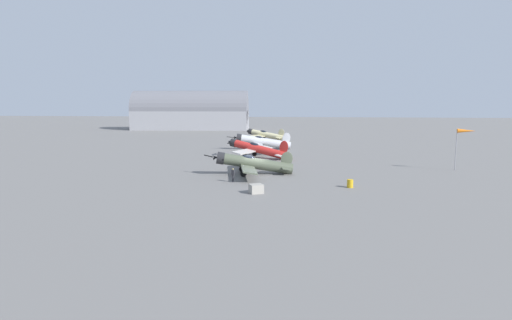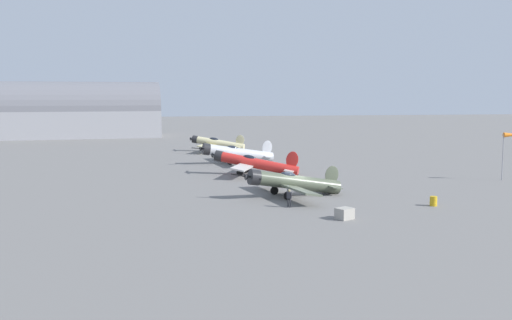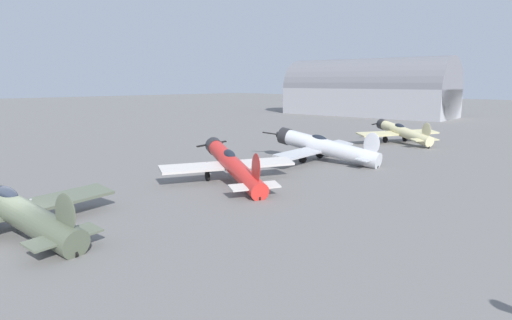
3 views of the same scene
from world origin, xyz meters
TOP-DOWN VIEW (x-y plane):
  - ground_plane at (0.00, 0.00)m, footprint 400.00×400.00m
  - airplane_foreground at (0.50, 0.10)m, footprint 11.23×12.09m
  - airplane_mid_apron at (1.61, -15.44)m, footprint 10.53×10.32m
  - airplane_far_line at (2.13, -27.62)m, footprint 12.09×12.59m
  - airplane_outer_stand at (3.11, -45.04)m, footprint 9.39×11.11m
  - ground_crew_mechanic at (1.99, 5.38)m, footprint 0.41×0.54m
  - equipment_crate at (-1.26, 10.82)m, footprint 1.62×1.54m
  - fuel_drum at (-10.82, 6.98)m, footprint 0.67×0.67m
  - windsock_mast at (-26.83, -5.77)m, footprint 2.35×0.77m
  - distant_hangar at (30.95, -82.79)m, footprint 37.98×16.05m

SIDE VIEW (x-z plane):
  - ground_plane at x=0.00m, z-range 0.00..0.00m
  - fuel_drum at x=-10.82m, z-range 0.00..0.87m
  - equipment_crate at x=-1.26m, z-range 0.00..0.90m
  - ground_crew_mechanic at x=1.99m, z-range 0.17..1.75m
  - airplane_foreground at x=0.50m, z-range -0.11..2.91m
  - airplane_outer_stand at x=3.11m, z-range -0.07..2.96m
  - airplane_mid_apron at x=1.61m, z-range -0.15..3.04m
  - airplane_far_line at x=2.13m, z-range -0.24..3.14m
  - windsock_mast at x=-26.83m, z-range 2.31..7.85m
  - distant_hangar at x=30.95m, z-range -1.50..11.68m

